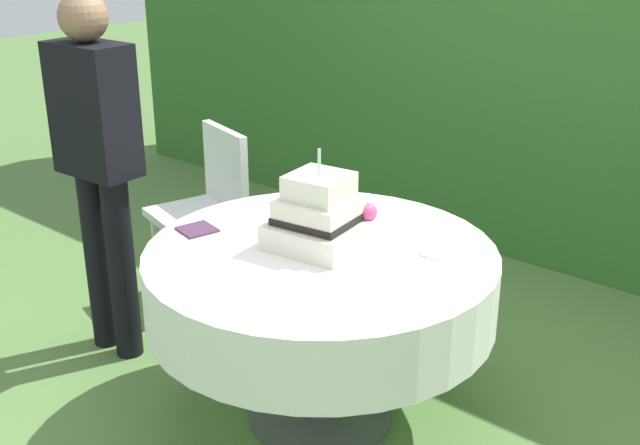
{
  "coord_description": "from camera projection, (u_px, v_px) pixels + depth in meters",
  "views": [
    {
      "loc": [
        1.73,
        -2.04,
        1.91
      ],
      "look_at": [
        -0.02,
        0.02,
        0.83
      ],
      "focal_mm": 44.49,
      "sensor_mm": 36.0,
      "label": 1
    }
  ],
  "objects": [
    {
      "name": "ground_plane",
      "position": [
        321.0,
        415.0,
        3.19
      ],
      "size": [
        20.0,
        20.0,
        0.0
      ],
      "primitive_type": "plane",
      "color": "#547A3D"
    },
    {
      "name": "serving_plate_far",
      "position": [
        348.0,
        205.0,
        3.34
      ],
      "size": [
        0.13,
        0.13,
        0.01
      ],
      "primitive_type": "cylinder",
      "color": "white",
      "rests_on": "cake_table"
    },
    {
      "name": "serving_plate_near",
      "position": [
        434.0,
        252.0,
        2.89
      ],
      "size": [
        0.1,
        0.1,
        0.01
      ],
      "primitive_type": "cylinder",
      "color": "white",
      "rests_on": "cake_table"
    },
    {
      "name": "napkin_stack",
      "position": [
        197.0,
        229.0,
        3.09
      ],
      "size": [
        0.16,
        0.16,
        0.01
      ],
      "primitive_type": "cube",
      "rotation": [
        0.0,
        0.0,
        -0.24
      ],
      "color": "#4C2D47",
      "rests_on": "cake_table"
    },
    {
      "name": "cake_table",
      "position": [
        321.0,
        283.0,
        2.97
      ],
      "size": [
        1.31,
        1.31,
        0.73
      ],
      "color": "#4C4C51",
      "rests_on": "ground_plane"
    },
    {
      "name": "wedding_cake",
      "position": [
        320.0,
        217.0,
        2.92
      ],
      "size": [
        0.37,
        0.37,
        0.37
      ],
      "color": "silver",
      "rests_on": "cake_table"
    },
    {
      "name": "foliage_hedge",
      "position": [
        582.0,
        57.0,
        4.33
      ],
      "size": [
        6.75,
        0.65,
        2.28
      ],
      "primitive_type": "cube",
      "color": "#336628",
      "rests_on": "ground_plane"
    },
    {
      "name": "garden_chair",
      "position": [
        209.0,
        199.0,
        3.97
      ],
      "size": [
        0.49,
        0.49,
        0.89
      ],
      "color": "white",
      "rests_on": "ground_plane"
    },
    {
      "name": "standing_person",
      "position": [
        98.0,
        155.0,
        3.34
      ],
      "size": [
        0.37,
        0.22,
        1.6
      ],
      "color": "black",
      "rests_on": "ground_plane"
    }
  ]
}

